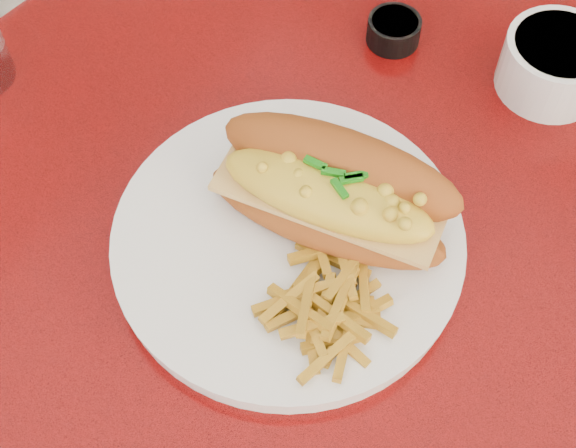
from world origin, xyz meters
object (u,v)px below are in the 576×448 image
Objects in this scene: dinner_plate at (288,242)px; gravy_ramekin at (555,63)px; mac_hoagie at (332,191)px; fork at (377,243)px; sauce_cup_left at (394,29)px; diner_table at (474,389)px.

dinner_plate is 0.31m from gravy_ramekin.
mac_hoagie reaches higher than fork.
diner_table is at bearing -36.44° from sauce_cup_left.
dinner_plate is at bearing 101.72° from fork.
fork reaches higher than diner_table.
dinner_plate is 2.47× the size of fork.
fork is (0.06, 0.04, 0.01)m from dinner_plate.
mac_hoagie is 0.06m from fork.
dinner_plate is at bearing -159.77° from diner_table.
diner_table is 0.26m from dinner_plate.
dinner_plate reaches higher than diner_table.
diner_table is 8.67× the size of fork.
sauce_cup_left is (-0.15, -0.05, -0.02)m from gravy_ramekin.
dinner_plate is 1.56× the size of mac_hoagie.
mac_hoagie is at bearing -170.07° from diner_table.
gravy_ramekin is (0.06, 0.27, -0.03)m from mac_hoagie.
gravy_ramekin is (0.01, 0.26, 0.01)m from fork.
gravy_ramekin is (-0.11, 0.24, 0.19)m from diner_table.
mac_hoagie is (0.01, 0.04, 0.05)m from dinner_plate.
mac_hoagie is 1.58× the size of fork.
dinner_plate is at bearing -127.43° from mac_hoagie.
sauce_cup_left is at bearing 143.56° from diner_table.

